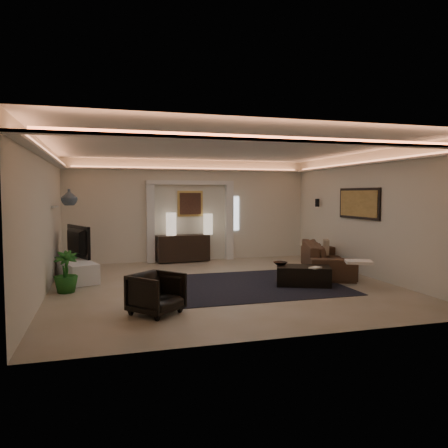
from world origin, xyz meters
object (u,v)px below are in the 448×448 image
object	(u,v)px
sofa	(326,258)
armchair	(156,294)
console	(183,248)
coffee_table	(303,276)

from	to	relation	value
sofa	armchair	distance (m)	5.07
sofa	armchair	bearing A→B (deg)	140.04
console	coffee_table	bearing A→B (deg)	-68.82
armchair	console	bearing A→B (deg)	33.70
console	sofa	bearing A→B (deg)	-45.78
console	armchair	size ratio (longest dim) A/B	2.02
console	coffee_table	size ratio (longest dim) A/B	1.34
armchair	coffee_table	bearing A→B (deg)	-19.32
coffee_table	armchair	bearing A→B (deg)	-135.23
sofa	armchair	xyz separation A→B (m)	(-4.42, -2.48, -0.04)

